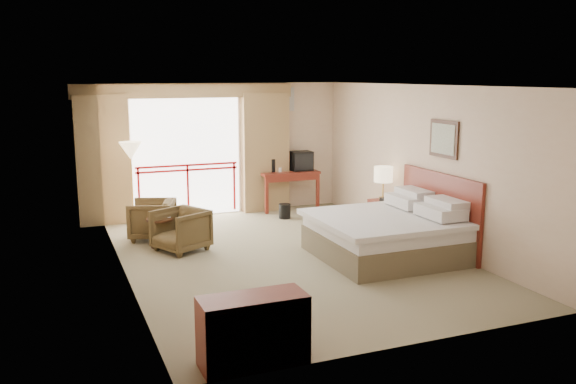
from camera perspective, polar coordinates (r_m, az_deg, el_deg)
name	(u,v)px	position (r m, az deg, el deg)	size (l,w,h in m)	color
floor	(287,257)	(9.79, -0.14, -6.07)	(7.00, 7.00, 0.00)	gray
ceiling	(286,85)	(9.36, -0.15, 9.94)	(7.00, 7.00, 0.00)	white
wall_back	(224,149)	(12.77, -5.98, 4.06)	(5.00, 5.00, 0.00)	beige
wall_front	(412,223)	(6.43, 11.50, -2.89)	(5.00, 5.00, 0.00)	beige
wall_left	(122,184)	(8.88, -15.30, 0.74)	(7.00, 7.00, 0.00)	beige
wall_right	(422,165)	(10.65, 12.46, 2.51)	(7.00, 7.00, 0.00)	beige
balcony_door	(187,158)	(12.58, -9.45, 3.18)	(2.40, 2.40, 0.00)	white
balcony_railing	(188,177)	(12.61, -9.38, 1.42)	(2.09, 0.03, 1.02)	#A30E10
curtain_left	(103,160)	(12.20, -16.92, 2.85)	(1.00, 0.26, 2.50)	olive
curtain_right	(265,152)	(12.90, -2.15, 3.73)	(1.00, 0.26, 2.50)	olive
valance	(186,91)	(12.37, -9.55, 9.33)	(4.40, 0.22, 0.28)	olive
hvac_vent	(283,99)	(13.08, -0.48, 8.67)	(0.50, 0.04, 0.50)	silver
bed	(388,234)	(9.81, 9.34, -3.89)	(2.13, 2.06, 0.97)	brown
headboard	(440,212)	(10.27, 13.99, -1.84)	(0.06, 2.10, 1.30)	maroon
framed_art	(444,139)	(10.09, 14.36, 4.83)	(0.04, 0.72, 0.60)	black
nightstand	(384,217)	(11.32, 8.93, -2.29)	(0.42, 0.50, 0.60)	maroon
table_lamp	(383,175)	(11.21, 8.92, 1.59)	(0.34, 0.34, 0.60)	tan
phone	(386,200)	(11.10, 9.16, -0.75)	(0.19, 0.15, 0.08)	black
desk	(287,179)	(13.13, -0.10, 1.21)	(1.27, 0.62, 0.83)	maroon
tv	(301,161)	(13.13, 1.22, 2.92)	(0.46, 0.37, 0.42)	black
coffee_maker	(273,166)	(12.91, -1.45, 2.48)	(0.13, 0.13, 0.29)	black
cup	(280,170)	(12.93, -0.75, 2.09)	(0.07, 0.07, 0.10)	white
wastebasket	(285,211)	(12.32, -0.31, -1.80)	(0.24, 0.24, 0.30)	black
armchair_far	(153,239)	(11.10, -12.52, -4.29)	(0.75, 0.77, 0.70)	#46361E
armchair_near	(181,251)	(10.27, -9.95, -5.42)	(0.75, 0.77, 0.70)	#46361E
side_table	(160,227)	(10.46, -11.88, -3.26)	(0.46, 0.46, 0.50)	black
book	(160,218)	(10.42, -11.91, -2.40)	(0.16, 0.21, 0.02)	white
floor_lamp	(131,154)	(11.69, -14.50, 3.44)	(0.42, 0.42, 1.64)	tan
dresser	(253,331)	(6.22, -3.27, -12.83)	(1.07, 0.46, 0.72)	maroon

